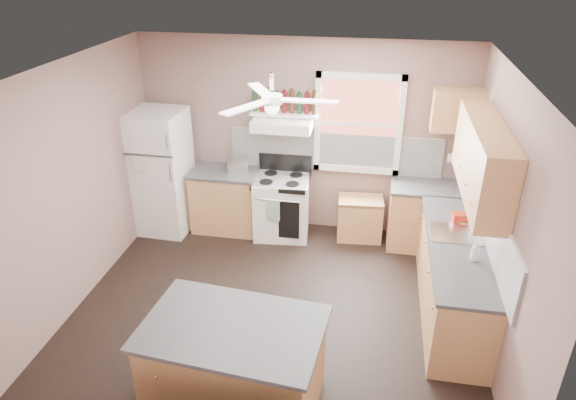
% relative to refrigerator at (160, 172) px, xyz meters
% --- Properties ---
extents(floor, '(4.50, 4.50, 0.00)m').
position_rel_refrigerator_xyz_m(floor, '(1.94, -1.55, -0.88)').
color(floor, black).
rests_on(floor, ground).
extents(ceiling, '(4.50, 4.50, 0.00)m').
position_rel_refrigerator_xyz_m(ceiling, '(1.94, -1.55, 1.82)').
color(ceiling, white).
rests_on(ceiling, ground).
extents(wall_back, '(4.50, 0.05, 2.70)m').
position_rel_refrigerator_xyz_m(wall_back, '(1.94, 0.47, 0.47)').
color(wall_back, '#7B5F58').
rests_on(wall_back, ground).
extents(wall_right, '(0.05, 4.00, 2.70)m').
position_rel_refrigerator_xyz_m(wall_right, '(4.21, -1.55, 0.47)').
color(wall_right, '#7B5F58').
rests_on(wall_right, ground).
extents(wall_left, '(0.05, 4.00, 2.70)m').
position_rel_refrigerator_xyz_m(wall_left, '(-0.34, -1.55, 0.47)').
color(wall_left, '#7B5F58').
rests_on(wall_left, ground).
extents(backsplash_back, '(2.90, 0.03, 0.55)m').
position_rel_refrigerator_xyz_m(backsplash_back, '(2.39, 0.43, 0.30)').
color(backsplash_back, white).
rests_on(backsplash_back, wall_back).
extents(backsplash_right, '(0.03, 2.60, 0.55)m').
position_rel_refrigerator_xyz_m(backsplash_right, '(4.17, -1.25, 0.30)').
color(backsplash_right, white).
rests_on(backsplash_right, wall_right).
extents(window_view, '(1.00, 0.02, 1.20)m').
position_rel_refrigerator_xyz_m(window_view, '(2.69, 0.43, 0.72)').
color(window_view, brown).
rests_on(window_view, wall_back).
extents(window_frame, '(1.16, 0.07, 1.36)m').
position_rel_refrigerator_xyz_m(window_frame, '(2.69, 0.40, 0.72)').
color(window_frame, white).
rests_on(window_frame, wall_back).
extents(refrigerator, '(0.77, 0.75, 1.76)m').
position_rel_refrigerator_xyz_m(refrigerator, '(0.00, 0.00, 0.00)').
color(refrigerator, white).
rests_on(refrigerator, floor).
extents(base_cabinet_left, '(0.90, 0.60, 0.86)m').
position_rel_refrigerator_xyz_m(base_cabinet_left, '(0.88, 0.15, -0.45)').
color(base_cabinet_left, '#AC7B47').
rests_on(base_cabinet_left, floor).
extents(counter_left, '(0.92, 0.62, 0.04)m').
position_rel_refrigerator_xyz_m(counter_left, '(0.88, 0.15, 0.00)').
color(counter_left, '#3D3D3F').
rests_on(counter_left, base_cabinet_left).
extents(toaster, '(0.32, 0.25, 0.18)m').
position_rel_refrigerator_xyz_m(toaster, '(1.07, 0.17, 0.11)').
color(toaster, silver).
rests_on(toaster, counter_left).
extents(stove, '(0.81, 0.71, 0.86)m').
position_rel_refrigerator_xyz_m(stove, '(1.71, 0.11, -0.45)').
color(stove, white).
rests_on(stove, floor).
extents(range_hood, '(0.78, 0.50, 0.14)m').
position_rel_refrigerator_xyz_m(range_hood, '(1.71, 0.20, 0.74)').
color(range_hood, white).
rests_on(range_hood, wall_back).
extents(bottle_shelf, '(0.90, 0.26, 0.03)m').
position_rel_refrigerator_xyz_m(bottle_shelf, '(1.71, 0.32, 0.84)').
color(bottle_shelf, white).
rests_on(bottle_shelf, range_hood).
extents(cart, '(0.64, 0.45, 0.61)m').
position_rel_refrigerator_xyz_m(cart, '(2.80, 0.20, -0.58)').
color(cart, '#AC7B47').
rests_on(cart, floor).
extents(base_cabinet_corner, '(1.00, 0.60, 0.86)m').
position_rel_refrigerator_xyz_m(base_cabinet_corner, '(3.69, 0.15, -0.45)').
color(base_cabinet_corner, '#AC7B47').
rests_on(base_cabinet_corner, floor).
extents(base_cabinet_right, '(0.60, 2.20, 0.86)m').
position_rel_refrigerator_xyz_m(base_cabinet_right, '(3.89, -1.25, -0.45)').
color(base_cabinet_right, '#AC7B47').
rests_on(base_cabinet_right, floor).
extents(counter_corner, '(1.02, 0.62, 0.04)m').
position_rel_refrigerator_xyz_m(counter_corner, '(3.69, 0.15, 0.00)').
color(counter_corner, '#3D3D3F').
rests_on(counter_corner, base_cabinet_corner).
extents(counter_right, '(0.62, 2.22, 0.04)m').
position_rel_refrigerator_xyz_m(counter_right, '(3.88, -1.25, 0.00)').
color(counter_right, '#3D3D3F').
rests_on(counter_right, base_cabinet_right).
extents(sink, '(0.55, 0.45, 0.03)m').
position_rel_refrigerator_xyz_m(sink, '(3.88, -1.05, 0.02)').
color(sink, silver).
rests_on(sink, counter_right).
extents(faucet, '(0.03, 0.03, 0.14)m').
position_rel_refrigerator_xyz_m(faucet, '(4.04, -1.05, 0.09)').
color(faucet, silver).
rests_on(faucet, sink).
extents(upper_cabinet_right, '(0.33, 1.80, 0.76)m').
position_rel_refrigerator_xyz_m(upper_cabinet_right, '(4.02, -1.05, 0.90)').
color(upper_cabinet_right, '#AC7B47').
rests_on(upper_cabinet_right, wall_right).
extents(upper_cabinet_corner, '(0.60, 0.33, 0.52)m').
position_rel_refrigerator_xyz_m(upper_cabinet_corner, '(3.89, 0.28, 1.02)').
color(upper_cabinet_corner, '#AC7B47').
rests_on(upper_cabinet_corner, wall_back).
extents(paper_towel, '(0.26, 0.12, 0.12)m').
position_rel_refrigerator_xyz_m(paper_towel, '(4.01, 0.31, 0.37)').
color(paper_towel, white).
rests_on(paper_towel, wall_back).
extents(island, '(1.51, 1.03, 0.86)m').
position_rel_refrigerator_xyz_m(island, '(1.87, -2.95, -0.45)').
color(island, '#AC7B47').
rests_on(island, floor).
extents(island_top, '(1.60, 1.12, 0.04)m').
position_rel_refrigerator_xyz_m(island_top, '(1.87, -2.95, 0.00)').
color(island_top, '#3D3D3F').
rests_on(island_top, island).
extents(ceiling_fan_hub, '(0.20, 0.20, 0.08)m').
position_rel_refrigerator_xyz_m(ceiling_fan_hub, '(1.94, -1.55, 1.57)').
color(ceiling_fan_hub, white).
rests_on(ceiling_fan_hub, ceiling).
extents(soap_bottle, '(0.09, 0.09, 0.22)m').
position_rel_refrigerator_xyz_m(soap_bottle, '(4.00, -1.57, 0.13)').
color(soap_bottle, silver).
rests_on(soap_bottle, counter_right).
extents(red_caddy, '(0.20, 0.15, 0.10)m').
position_rel_refrigerator_xyz_m(red_caddy, '(3.95, -0.76, 0.07)').
color(red_caddy, '#B2210F').
rests_on(red_caddy, counter_right).
extents(wine_bottles, '(0.86, 0.06, 0.31)m').
position_rel_refrigerator_xyz_m(wine_bottles, '(1.71, 0.32, 1.00)').
color(wine_bottles, '#143819').
rests_on(wine_bottles, bottle_shelf).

